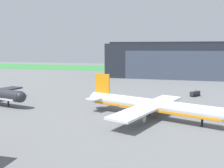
% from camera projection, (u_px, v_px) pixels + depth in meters
% --- Properties ---
extents(ground_plane, '(440.00, 440.00, 0.00)m').
position_uv_depth(ground_plane, '(131.00, 121.00, 67.68)').
color(ground_plane, slate).
extents(grass_field_strip, '(440.00, 56.00, 0.08)m').
position_uv_depth(grass_field_strip, '(165.00, 69.00, 220.38)').
color(grass_field_strip, '#36823D').
rests_on(grass_field_strip, ground_plane).
extents(maintenance_hangar, '(109.28, 31.19, 22.26)m').
position_uv_depth(maintenance_hangar, '(196.00, 61.00, 160.00)').
color(maintenance_hangar, '#232833').
rests_on(maintenance_hangar, ground_plane).
extents(airliner_near_left, '(40.05, 33.39, 11.12)m').
position_uv_depth(airliner_near_left, '(151.00, 106.00, 69.70)').
color(airliner_near_left, silver).
rests_on(airliner_near_left, ground_plane).
extents(baggage_tug, '(4.13, 4.37, 2.05)m').
position_uv_depth(baggage_tug, '(195.00, 93.00, 100.57)').
color(baggage_tug, '#2D2D33').
rests_on(baggage_tug, ground_plane).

